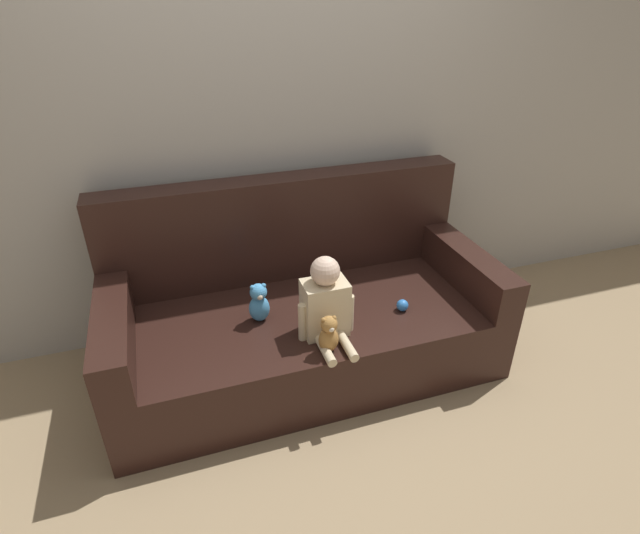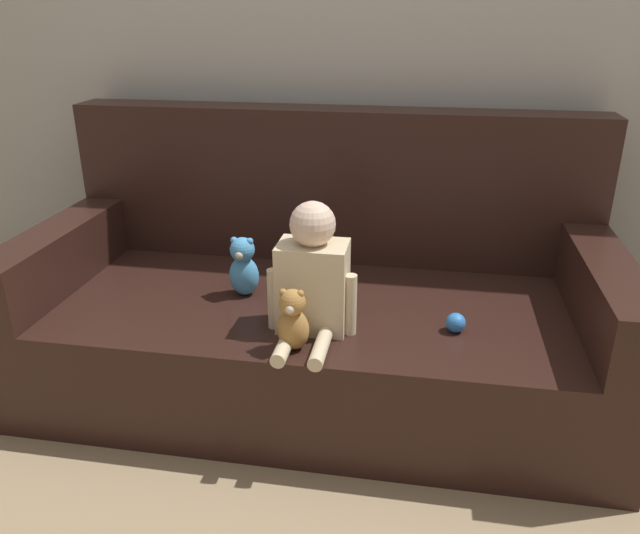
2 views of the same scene
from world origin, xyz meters
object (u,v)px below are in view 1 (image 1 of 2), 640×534
at_px(couch, 300,309).
at_px(toy_ball, 402,305).
at_px(teddy_bear_brown, 328,334).
at_px(plush_toy_side, 259,303).
at_px(person_baby, 326,303).

height_order(couch, toy_ball, couch).
xyz_separation_m(couch, toy_ball, (0.48, -0.28, 0.10)).
height_order(teddy_bear_brown, toy_ball, teddy_bear_brown).
bearing_deg(plush_toy_side, couch, 26.47).
height_order(person_baby, plush_toy_side, person_baby).
bearing_deg(toy_ball, couch, 150.21).
distance_m(couch, teddy_bear_brown, 0.50).
bearing_deg(person_baby, teddy_bear_brown, -103.80).
distance_m(teddy_bear_brown, plush_toy_side, 0.43).
relative_size(teddy_bear_brown, plush_toy_side, 0.91).
relative_size(person_baby, teddy_bear_brown, 2.11).
relative_size(couch, plush_toy_side, 9.36).
height_order(couch, person_baby, couch).
xyz_separation_m(person_baby, toy_ball, (0.45, 0.06, -0.14)).
bearing_deg(toy_ball, teddy_bear_brown, -158.03).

